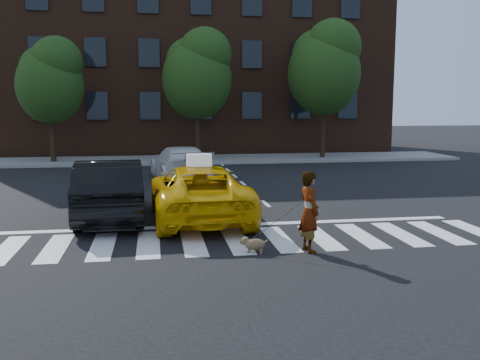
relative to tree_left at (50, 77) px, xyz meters
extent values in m
plane|color=black|center=(6.97, -17.00, -4.44)|extent=(120.00, 120.00, 0.00)
cube|color=silver|center=(6.97, -17.00, -4.43)|extent=(13.00, 2.40, 0.01)
cube|color=silver|center=(6.97, -15.40, -4.43)|extent=(12.00, 0.30, 0.01)
cube|color=slate|center=(6.97, 0.50, -4.37)|extent=(30.00, 4.00, 0.15)
cube|color=#422617|center=(6.97, 8.00, 1.56)|extent=(26.00, 10.00, 12.00)
cylinder|color=black|center=(-0.03, 0.00, -2.82)|extent=(0.28, 0.28, 3.25)
ellipsoid|color=#13340E|center=(-0.03, 0.00, -0.41)|extent=(3.38, 3.38, 3.89)
sphere|color=#13340E|center=(0.37, -0.20, 0.76)|extent=(2.60, 2.60, 2.60)
sphere|color=#13340E|center=(-0.38, 0.25, 0.43)|extent=(2.34, 2.34, 2.34)
cylinder|color=black|center=(7.47, 0.00, -2.67)|extent=(0.28, 0.28, 3.55)
ellipsoid|color=#13340E|center=(7.47, 0.00, -0.04)|extent=(3.69, 3.69, 4.25)
sphere|color=#13340E|center=(7.87, -0.20, 1.24)|extent=(2.84, 2.84, 2.84)
sphere|color=#13340E|center=(7.12, 0.25, 0.88)|extent=(2.56, 2.56, 2.56)
cylinder|color=black|center=(14.47, 0.00, -2.52)|extent=(0.28, 0.28, 3.85)
ellipsoid|color=#13340E|center=(14.47, 0.00, 0.33)|extent=(4.00, 4.00, 4.60)
sphere|color=#13340E|center=(14.87, -0.20, 1.72)|extent=(3.08, 3.08, 3.08)
sphere|color=#13340E|center=(14.12, 0.25, 1.33)|extent=(2.77, 2.77, 2.77)
imported|color=#D9A504|center=(6.31, -14.50, -3.70)|extent=(2.61, 5.39, 1.48)
imported|color=black|center=(3.91, -14.04, -3.63)|extent=(2.00, 5.01, 1.62)
imported|color=silver|center=(6.18, -6.97, -3.73)|extent=(2.60, 5.08, 1.41)
imported|color=#999999|center=(8.35, -18.10, -3.58)|extent=(0.50, 0.68, 1.72)
ellipsoid|color=#977B4D|center=(7.19, -18.06, -4.25)|extent=(0.48, 0.36, 0.24)
sphere|color=#977B4D|center=(6.99, -17.99, -4.19)|extent=(0.23, 0.23, 0.18)
sphere|color=#977B4D|center=(6.92, -17.97, -4.22)|extent=(0.11, 0.11, 0.08)
cylinder|color=#977B4D|center=(7.39, -18.14, -4.19)|extent=(0.13, 0.08, 0.10)
sphere|color=#977B4D|center=(7.01, -17.94, -4.13)|extent=(0.08, 0.08, 0.06)
sphere|color=#977B4D|center=(6.97, -18.05, -4.13)|extent=(0.08, 0.08, 0.06)
cylinder|color=#977B4D|center=(7.05, -18.07, -4.38)|extent=(0.06, 0.06, 0.12)
cylinder|color=#977B4D|center=(7.09, -17.97, -4.38)|extent=(0.06, 0.06, 0.12)
cylinder|color=#977B4D|center=(7.29, -18.16, -4.38)|extent=(0.06, 0.06, 0.12)
cylinder|color=#977B4D|center=(7.33, -18.06, -4.38)|extent=(0.06, 0.06, 0.12)
cube|color=white|center=(6.31, -14.70, -2.80)|extent=(0.66, 0.30, 0.32)
camera|label=1|loc=(5.14, -28.78, -1.32)|focal=40.00mm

